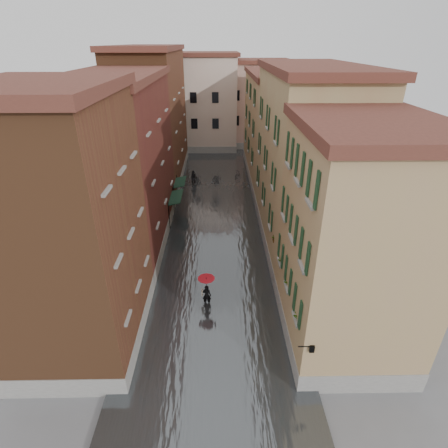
{
  "coord_description": "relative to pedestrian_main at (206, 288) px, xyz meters",
  "views": [
    {
      "loc": [
        0.34,
        -16.88,
        14.86
      ],
      "look_at": [
        0.73,
        5.7,
        3.0
      ],
      "focal_mm": 28.0,
      "sensor_mm": 36.0,
      "label": 1
    }
  ],
  "objects": [
    {
      "name": "pedestrian_main",
      "position": [
        0.0,
        0.0,
        0.0
      ],
      "size": [
        1.07,
        1.07,
        2.06
      ],
      "color": "black",
      "rests_on": "ground"
    },
    {
      "name": "building_left_near",
      "position": [
        -6.55,
        -2.39,
        5.15
      ],
      "size": [
        6.0,
        8.0,
        13.0
      ],
      "primitive_type": "cube",
      "color": "brown",
      "rests_on": "ground"
    },
    {
      "name": "wall_lantern",
      "position": [
        4.78,
        -6.39,
        1.65
      ],
      "size": [
        0.71,
        0.22,
        0.35
      ],
      "color": "black",
      "rests_on": "ground"
    },
    {
      "name": "awning_far",
      "position": [
        -3.04,
        15.18,
        1.11
      ],
      "size": [
        1.09,
        2.84,
        2.8
      ],
      "color": "#163323",
      "rests_on": "ground"
    },
    {
      "name": "building_right_far",
      "position": [
        7.45,
        23.61,
        4.4
      ],
      "size": [
        6.0,
        16.0,
        11.5
      ],
      "primitive_type": "cube",
      "color": "tan",
      "rests_on": "ground"
    },
    {
      "name": "building_end_pink",
      "position": [
        6.45,
        39.61,
        4.65
      ],
      "size": [
        10.0,
        9.0,
        12.0
      ],
      "primitive_type": "cube",
      "color": "tan",
      "rests_on": "ground"
    },
    {
      "name": "window_planters",
      "position": [
        4.57,
        -1.0,
        2.16
      ],
      "size": [
        0.59,
        8.31,
        0.84
      ],
      "color": "brown",
      "rests_on": "ground"
    },
    {
      "name": "ground",
      "position": [
        0.45,
        -0.39,
        -1.35
      ],
      "size": [
        120.0,
        120.0,
        0.0
      ],
      "primitive_type": "plane",
      "color": "slate",
      "rests_on": "ground"
    },
    {
      "name": "floodwater",
      "position": [
        0.45,
        12.61,
        -1.25
      ],
      "size": [
        10.0,
        60.0,
        0.2
      ],
      "primitive_type": "cube",
      "color": "#414548",
      "rests_on": "ground"
    },
    {
      "name": "building_left_far",
      "position": [
        -6.55,
        23.61,
        5.65
      ],
      "size": [
        6.0,
        16.0,
        14.0
      ],
      "primitive_type": "cube",
      "color": "brown",
      "rests_on": "ground"
    },
    {
      "name": "building_right_near",
      "position": [
        7.45,
        -2.39,
        4.4
      ],
      "size": [
        6.0,
        8.0,
        11.5
      ],
      "primitive_type": "cube",
      "color": "tan",
      "rests_on": "ground"
    },
    {
      "name": "pedestrian_far",
      "position": [
        -2.05,
        20.65,
        -0.47
      ],
      "size": [
        1.0,
        0.87,
        1.77
      ],
      "primitive_type": "imported",
      "rotation": [
        0.0,
        0.0,
        -0.25
      ],
      "color": "black",
      "rests_on": "ground"
    },
    {
      "name": "building_end_cream",
      "position": [
        -2.55,
        37.61,
        5.15
      ],
      "size": [
        12.0,
        9.0,
        13.0
      ],
      "primitive_type": "cube",
      "color": "beige",
      "rests_on": "ground"
    },
    {
      "name": "building_left_mid",
      "position": [
        -6.55,
        8.61,
        4.9
      ],
      "size": [
        6.0,
        14.0,
        12.5
      ],
      "primitive_type": "cube",
      "color": "#56251B",
      "rests_on": "ground"
    },
    {
      "name": "building_right_mid",
      "position": [
        7.45,
        8.61,
        5.15
      ],
      "size": [
        6.0,
        14.0,
        13.0
      ],
      "primitive_type": "cube",
      "color": "tan",
      "rests_on": "ground"
    },
    {
      "name": "awning_near",
      "position": [
        -3.03,
        11.44,
        1.12
      ],
      "size": [
        1.09,
        3.27,
        2.8
      ],
      "color": "#163323",
      "rests_on": "ground"
    }
  ]
}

